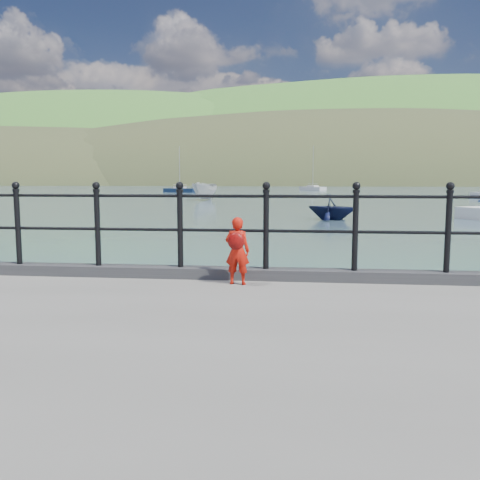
# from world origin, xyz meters

# --- Properties ---
(ground) EXTENTS (600.00, 600.00, 0.00)m
(ground) POSITION_xyz_m (0.00, 0.00, 0.00)
(ground) COLOR #2D4251
(ground) RESTS_ON ground
(kerb) EXTENTS (60.00, 0.30, 0.15)m
(kerb) POSITION_xyz_m (0.00, -0.15, 1.07)
(kerb) COLOR #28282B
(kerb) RESTS_ON quay
(railing) EXTENTS (18.11, 0.11, 1.20)m
(railing) POSITION_xyz_m (0.00, -0.15, 1.82)
(railing) COLOR black
(railing) RESTS_ON kerb
(far_shore) EXTENTS (830.00, 200.00, 156.00)m
(far_shore) POSITION_xyz_m (38.34, 239.41, -22.57)
(far_shore) COLOR #333A21
(far_shore) RESTS_ON ground
(child) EXTENTS (0.35, 0.31, 0.89)m
(child) POSITION_xyz_m (0.25, -0.53, 1.46)
(child) COLOR red
(child) RESTS_ON quay
(launch_white) EXTENTS (2.83, 5.43, 1.99)m
(launch_white) POSITION_xyz_m (-9.10, 48.24, 1.00)
(launch_white) COLOR beige
(launch_white) RESTS_ON ground
(launch_navy) EXTENTS (3.62, 3.43, 1.50)m
(launch_navy) POSITION_xyz_m (3.00, 22.72, 0.75)
(launch_navy) COLOR black
(launch_navy) RESTS_ON ground
(sailboat_deep) EXTENTS (5.47, 5.97, 9.23)m
(sailboat_deep) POSITION_xyz_m (4.13, 98.87, 0.34)
(sailboat_deep) COLOR silver
(sailboat_deep) RESTS_ON ground
(sailboat_left) EXTENTS (5.87, 3.04, 8.05)m
(sailboat_left) POSITION_xyz_m (-19.28, 79.61, 0.34)
(sailboat_left) COLOR #0D1B31
(sailboat_left) RESTS_ON ground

